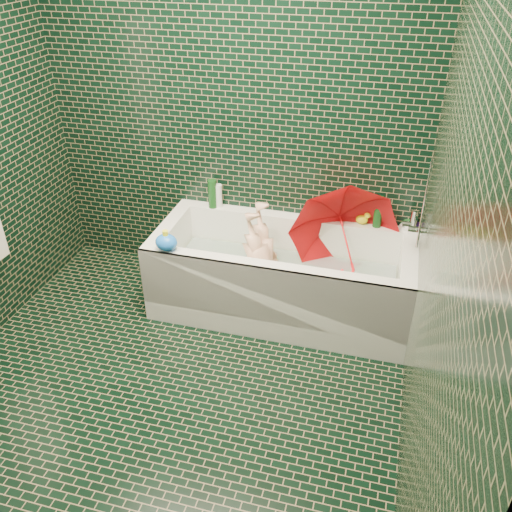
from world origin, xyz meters
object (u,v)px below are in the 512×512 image
(bathtub, at_px, (281,283))
(bath_toy, at_px, (166,242))
(umbrella, at_px, (346,242))
(rubber_duck, at_px, (363,219))
(child, at_px, (263,270))

(bathtub, distance_m, bath_toy, 0.84)
(bath_toy, bearing_deg, bathtub, 35.34)
(umbrella, bearing_deg, bath_toy, -172.65)
(rubber_duck, relative_size, bath_toy, 0.69)
(bath_toy, bearing_deg, umbrella, 30.98)
(umbrella, height_order, bath_toy, umbrella)
(child, relative_size, umbrella, 1.29)
(umbrella, xyz_separation_m, rubber_duck, (0.07, 0.26, 0.05))
(child, xyz_separation_m, umbrella, (0.52, 0.11, 0.23))
(bathtub, bearing_deg, child, -173.06)
(rubber_duck, distance_m, bath_toy, 1.32)
(bathtub, distance_m, child, 0.16)
(child, distance_m, bath_toy, 0.69)
(bathtub, height_order, bath_toy, bath_toy)
(rubber_duck, xyz_separation_m, bath_toy, (-1.14, -0.67, 0.02))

